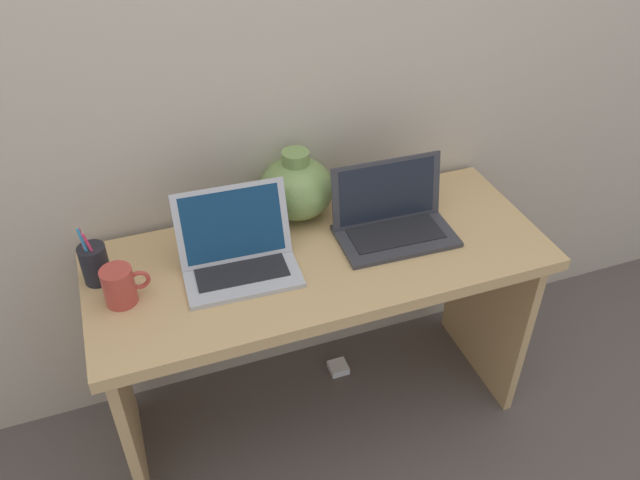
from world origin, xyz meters
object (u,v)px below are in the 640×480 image
object	(u,v)px
coffee_mug	(120,286)
pen_cup	(95,264)
green_vase	(296,187)
laptop_right	(391,215)
laptop_left	(237,249)
power_brick	(338,368)

from	to	relation	value
coffee_mug	pen_cup	bearing A→B (deg)	116.45
coffee_mug	pen_cup	xyz separation A→B (m)	(-0.06, 0.11, 0.01)
pen_cup	green_vase	bearing A→B (deg)	10.85
laptop_right	pen_cup	xyz separation A→B (m)	(-0.87, 0.07, 0.00)
laptop_left	power_brick	xyz separation A→B (m)	(0.37, 0.12, -0.78)
coffee_mug	power_brick	size ratio (longest dim) A/B	1.83
green_vase	laptop_right	bearing A→B (deg)	-37.19
green_vase	laptop_left	bearing A→B (deg)	-141.64
laptop_left	pen_cup	world-z (taller)	laptop_left
laptop_left	pen_cup	size ratio (longest dim) A/B	1.78
laptop_left	coffee_mug	xyz separation A→B (m)	(-0.33, -0.04, -0.01)
pen_cup	power_brick	distance (m)	1.09
laptop_left	power_brick	bearing A→B (deg)	17.70
laptop_left	coffee_mug	world-z (taller)	laptop_left
pen_cup	laptop_right	bearing A→B (deg)	-4.27
laptop_right	power_brick	bearing A→B (deg)	136.09
laptop_right	power_brick	xyz separation A→B (m)	(-0.12, 0.11, -0.77)
green_vase	power_brick	distance (m)	0.83
laptop_left	laptop_right	world-z (taller)	laptop_left
laptop_right	laptop_left	bearing A→B (deg)	-179.34
green_vase	pen_cup	bearing A→B (deg)	-169.15
green_vase	pen_cup	size ratio (longest dim) A/B	1.25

